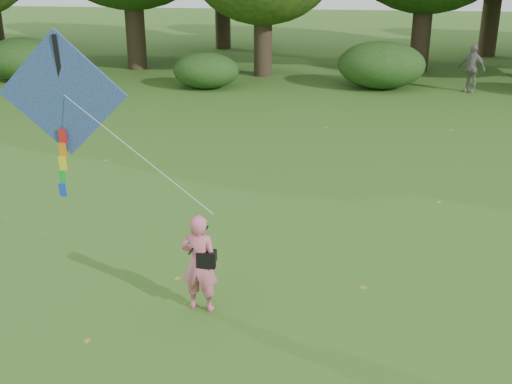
# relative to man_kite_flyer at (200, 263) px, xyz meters

# --- Properties ---
(ground) EXTENTS (100.00, 100.00, 0.00)m
(ground) POSITION_rel_man_kite_flyer_xyz_m (0.98, -0.55, -0.82)
(ground) COLOR #265114
(ground) RESTS_ON ground
(man_kite_flyer) EXTENTS (0.66, 0.49, 1.65)m
(man_kite_flyer) POSITION_rel_man_kite_flyer_xyz_m (0.00, 0.00, 0.00)
(man_kite_flyer) COLOR #D36378
(man_kite_flyer) RESTS_ON ground
(bystander_right) EXTENTS (1.15, 1.00, 1.86)m
(bystander_right) POSITION_rel_man_kite_flyer_xyz_m (7.44, 17.02, 0.10)
(bystander_right) COLOR gray
(bystander_right) RESTS_ON ground
(crossbody_bag) EXTENTS (0.43, 0.20, 0.68)m
(crossbody_bag) POSITION_rel_man_kite_flyer_xyz_m (0.12, -0.03, 0.11)
(crossbody_bag) COLOR black
(crossbody_bag) RESTS_ON ground
(flying_kite) EXTENTS (4.09, 2.00, 3.09)m
(flying_kite) POSITION_rel_man_kite_flyer_xyz_m (-2.68, 1.70, 2.21)
(flying_kite) COLOR #2735AA
(flying_kite) RESTS_ON ground
(shrub_band) EXTENTS (39.15, 3.22, 1.88)m
(shrub_band) POSITION_rel_man_kite_flyer_xyz_m (0.26, 17.05, 0.03)
(shrub_band) COLOR #264919
(shrub_band) RESTS_ON ground
(fallen_leaves) EXTENTS (10.91, 15.72, 0.01)m
(fallen_leaves) POSITION_rel_man_kite_flyer_xyz_m (2.03, 2.76, -0.82)
(fallen_leaves) COLOR olive
(fallen_leaves) RESTS_ON ground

